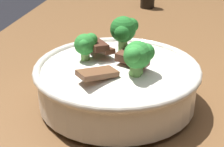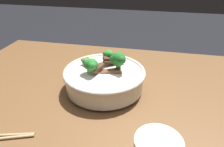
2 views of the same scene
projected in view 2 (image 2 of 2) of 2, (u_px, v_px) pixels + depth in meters
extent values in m
cube|color=brown|center=(146.00, 118.00, 0.58)|extent=(1.37, 0.87, 0.05)
cube|color=brown|center=(40.00, 116.00, 1.18)|extent=(0.09, 0.09, 0.75)
cylinder|color=silver|center=(106.00, 88.00, 0.66)|extent=(0.12, 0.12, 0.01)
cylinder|color=silver|center=(106.00, 79.00, 0.64)|extent=(0.24, 0.24, 0.06)
torus|color=silver|center=(106.00, 71.00, 0.63)|extent=(0.26, 0.26, 0.01)
ellipsoid|color=white|center=(106.00, 75.00, 0.64)|extent=(0.22, 0.22, 0.05)
cube|color=#563323|center=(116.00, 62.00, 0.64)|extent=(0.07, 0.06, 0.02)
cube|color=brown|center=(112.00, 72.00, 0.61)|extent=(0.07, 0.04, 0.02)
cube|color=#4C2B1E|center=(114.00, 59.00, 0.64)|extent=(0.07, 0.05, 0.02)
cube|color=brown|center=(89.00, 63.00, 0.65)|extent=(0.06, 0.06, 0.01)
cube|color=#563323|center=(99.00, 68.00, 0.60)|extent=(0.04, 0.05, 0.01)
cylinder|color=#6BA84C|center=(93.00, 72.00, 0.60)|extent=(0.02, 0.02, 0.02)
sphere|color=#2D8433|center=(93.00, 65.00, 0.59)|extent=(0.04, 0.04, 0.04)
sphere|color=#2D8433|center=(88.00, 64.00, 0.59)|extent=(0.02, 0.02, 0.02)
sphere|color=#2D8433|center=(93.00, 66.00, 0.58)|extent=(0.03, 0.03, 0.03)
cylinder|color=#7AB256|center=(110.00, 61.00, 0.67)|extent=(0.01, 0.01, 0.02)
sphere|color=#2D8433|center=(110.00, 55.00, 0.66)|extent=(0.03, 0.03, 0.03)
sphere|color=#2D8433|center=(106.00, 54.00, 0.66)|extent=(0.02, 0.02, 0.02)
sphere|color=#2D8433|center=(112.00, 55.00, 0.65)|extent=(0.02, 0.02, 0.02)
cylinder|color=#7AB256|center=(120.00, 68.00, 0.61)|extent=(0.02, 0.02, 0.03)
sphere|color=#237028|center=(120.00, 59.00, 0.60)|extent=(0.04, 0.04, 0.04)
sphere|color=#237028|center=(115.00, 59.00, 0.60)|extent=(0.03, 0.03, 0.03)
sphere|color=#237028|center=(123.00, 60.00, 0.58)|extent=(0.02, 0.02, 0.02)
cylinder|color=#6BA84C|center=(91.00, 71.00, 0.60)|extent=(0.02, 0.02, 0.02)
sphere|color=green|center=(91.00, 64.00, 0.59)|extent=(0.03, 0.03, 0.03)
sphere|color=green|center=(87.00, 62.00, 0.59)|extent=(0.02, 0.02, 0.02)
sphere|color=green|center=(92.00, 66.00, 0.58)|extent=(0.02, 0.02, 0.02)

